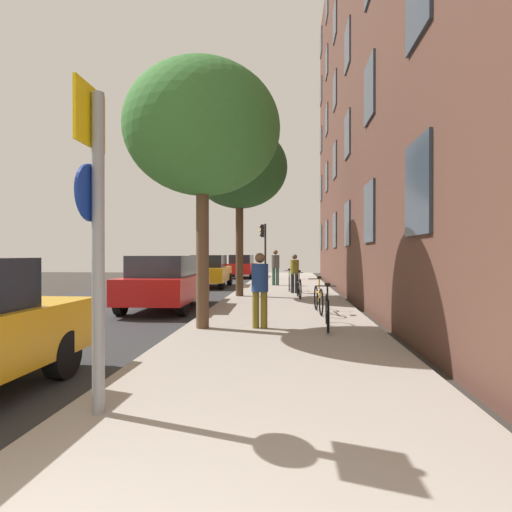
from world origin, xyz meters
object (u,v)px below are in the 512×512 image
(tree_near, at_px, (202,130))
(bicycle_2, at_px, (299,287))
(pedestrian_0, at_px, (260,285))
(car_2, at_px, (210,271))
(traffic_light, at_px, (264,241))
(car_1, at_px, (166,282))
(car_3, at_px, (242,266))
(tree_far, at_px, (240,168))
(sign_post, at_px, (96,222))
(pedestrian_1, at_px, (295,271))
(bicycle_1, at_px, (318,298))
(bicycle_0, at_px, (327,310))
(pedestrian_2, at_px, (276,265))
(bicycle_3, at_px, (289,282))

(tree_near, distance_m, bicycle_2, 7.58)
(pedestrian_0, relative_size, car_2, 0.38)
(traffic_light, bearing_deg, pedestrian_0, -86.76)
(car_1, xyz_separation_m, car_3, (0.39, 16.67, -0.00))
(tree_far, xyz_separation_m, bicycle_2, (2.19, -0.50, -4.37))
(car_1, relative_size, car_2, 1.07)
(sign_post, xyz_separation_m, traffic_light, (0.29, 22.16, 0.52))
(tree_near, relative_size, pedestrian_0, 3.52)
(pedestrian_0, height_order, pedestrian_1, pedestrian_0)
(sign_post, relative_size, tree_near, 0.58)
(bicycle_1, bearing_deg, bicycle_2, 96.57)
(bicycle_0, bearing_deg, pedestrian_0, -176.47)
(bicycle_0, bearing_deg, tree_far, 111.98)
(pedestrian_2, relative_size, car_3, 0.44)
(pedestrian_0, height_order, car_2, pedestrian_0)
(tree_near, distance_m, pedestrian_0, 3.48)
(bicycle_0, relative_size, pedestrian_0, 1.08)
(pedestrian_0, xyz_separation_m, pedestrian_2, (-0.06, 12.02, 0.11))
(pedestrian_0, xyz_separation_m, car_3, (-2.70, 20.24, -0.18))
(pedestrian_0, xyz_separation_m, pedestrian_1, (0.84, 7.98, -0.02))
(bicycle_2, distance_m, car_3, 14.59)
(bicycle_2, relative_size, car_1, 0.37)
(bicycle_2, bearing_deg, bicycle_3, 96.35)
(traffic_light, xyz_separation_m, pedestrian_1, (1.82, -9.45, -1.50))
(pedestrian_0, bearing_deg, tree_near, -175.92)
(pedestrian_1, distance_m, car_3, 12.76)
(car_2, bearing_deg, bicycle_0, -67.98)
(bicycle_2, xyz_separation_m, pedestrian_2, (-1.02, 5.90, 0.62))
(car_3, bearing_deg, bicycle_0, -78.46)
(bicycle_2, distance_m, pedestrian_2, 6.02)
(pedestrian_0, bearing_deg, bicycle_2, 81.06)
(tree_near, bearing_deg, bicycle_0, 3.78)
(bicycle_3, relative_size, pedestrian_1, 1.06)
(pedestrian_1, xyz_separation_m, pedestrian_2, (-0.90, 4.04, 0.12))
(bicycle_3, height_order, car_2, car_2)
(tree_near, bearing_deg, sign_post, -90.90)
(bicycle_2, bearing_deg, tree_far, 167.04)
(tree_near, distance_m, pedestrian_2, 12.56)
(car_1, distance_m, car_2, 8.34)
(traffic_light, distance_m, tree_far, 11.06)
(bicycle_2, xyz_separation_m, pedestrian_1, (-0.13, 1.86, 0.50))
(traffic_light, distance_m, car_2, 6.24)
(tree_near, bearing_deg, car_1, 117.38)
(tree_far, relative_size, pedestrian_1, 4.05)
(tree_far, bearing_deg, pedestrian_2, 77.81)
(bicycle_3, bearing_deg, bicycle_0, -85.04)
(tree_far, relative_size, car_3, 1.55)
(bicycle_3, height_order, pedestrian_2, pedestrian_2)
(traffic_light, xyz_separation_m, bicycle_0, (2.40, -17.34, -2.02))
(traffic_light, bearing_deg, bicycle_0, -82.13)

